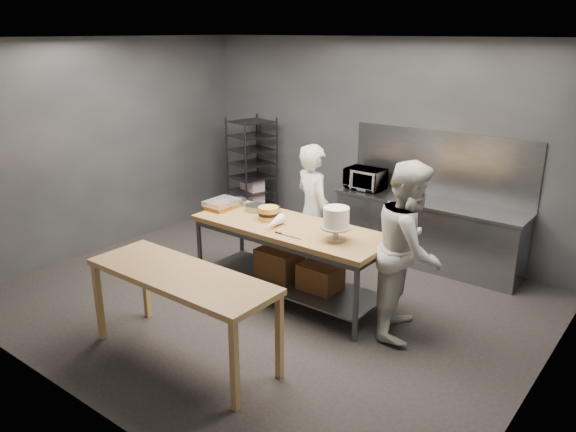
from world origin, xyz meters
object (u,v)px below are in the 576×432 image
(near_counter, at_px, (181,282))
(frosted_cake_stand, at_px, (336,219))
(speed_rack, at_px, (252,172))
(chef_behind, at_px, (313,212))
(microwave, at_px, (365,179))
(chef_right, at_px, (409,249))
(layer_cake, at_px, (268,213))
(work_table, at_px, (293,253))

(near_counter, distance_m, frosted_cake_stand, 1.77)
(speed_rack, xyz_separation_m, chef_behind, (2.08, -1.20, 0.02))
(microwave, relative_size, frosted_cake_stand, 1.46)
(chef_right, xyz_separation_m, layer_cake, (-1.77, -0.14, 0.07))
(speed_rack, relative_size, layer_cake, 7.22)
(chef_behind, height_order, layer_cake, chef_behind)
(speed_rack, distance_m, microwave, 2.10)
(work_table, relative_size, frosted_cake_stand, 6.45)
(work_table, xyz_separation_m, layer_cake, (-0.35, -0.02, 0.43))
(microwave, bearing_deg, work_table, -84.69)
(frosted_cake_stand, bearing_deg, near_counter, -114.05)
(speed_rack, height_order, frosted_cake_stand, speed_rack)
(chef_behind, distance_m, layer_cake, 0.72)
(speed_rack, bearing_deg, near_counter, -57.98)
(work_table, relative_size, chef_right, 1.29)
(near_counter, height_order, microwave, microwave)
(microwave, relative_size, layer_cake, 2.24)
(speed_rack, relative_size, frosted_cake_stand, 4.71)
(near_counter, distance_m, microwave, 3.64)
(chef_behind, bearing_deg, speed_rack, -6.40)
(chef_right, distance_m, layer_cake, 1.78)
(work_table, relative_size, layer_cake, 9.90)
(near_counter, xyz_separation_m, chef_right, (1.47, 1.80, 0.12))
(work_table, distance_m, near_counter, 1.70)
(chef_behind, bearing_deg, frosted_cake_stand, 161.13)
(speed_rack, height_order, layer_cake, speed_rack)
(layer_cake, bearing_deg, speed_rack, 135.48)
(near_counter, relative_size, chef_right, 1.07)
(chef_right, height_order, layer_cake, chef_right)
(near_counter, height_order, frosted_cake_stand, frosted_cake_stand)
(chef_right, distance_m, frosted_cake_stand, 0.82)
(chef_right, bearing_deg, chef_behind, 53.82)
(layer_cake, bearing_deg, frosted_cake_stand, -4.77)
(microwave, bearing_deg, frosted_cake_stand, -67.75)
(near_counter, relative_size, speed_rack, 1.14)
(near_counter, height_order, chef_right, chef_right)
(microwave, xyz_separation_m, frosted_cake_stand, (0.84, -2.05, 0.11))
(chef_behind, height_order, frosted_cake_stand, chef_behind)
(chef_right, xyz_separation_m, frosted_cake_stand, (-0.76, -0.22, 0.23))
(chef_right, height_order, frosted_cake_stand, chef_right)
(work_table, distance_m, speed_rack, 2.95)
(frosted_cake_stand, height_order, layer_cake, frosted_cake_stand)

